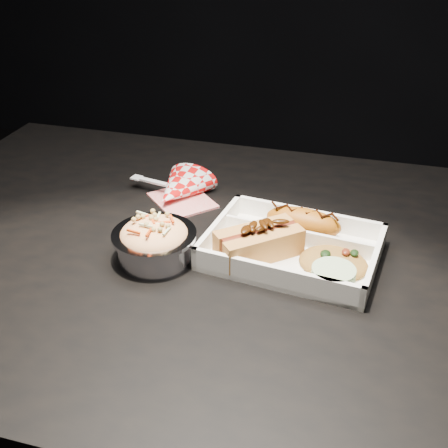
{
  "coord_description": "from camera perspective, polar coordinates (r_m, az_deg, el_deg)",
  "views": [
    {
      "loc": [
        0.19,
        -0.7,
        1.23
      ],
      "look_at": [
        0.0,
        -0.03,
        0.81
      ],
      "focal_mm": 45.0,
      "sensor_mm": 36.0,
      "label": 1
    }
  ],
  "objects": [
    {
      "name": "dining_table",
      "position": [
        0.92,
        0.28,
        -7.11
      ],
      "size": [
        1.2,
        0.8,
        0.75
      ],
      "color": "black",
      "rests_on": "ground"
    },
    {
      "name": "food_tray",
      "position": [
        0.85,
        6.97,
        -2.68
      ],
      "size": [
        0.27,
        0.21,
        0.04
      ],
      "rotation": [
        0.0,
        0.0,
        -0.12
      ],
      "color": "white",
      "rests_on": "dining_table"
    },
    {
      "name": "fried_pastry",
      "position": [
        0.89,
        8.06,
        0.2
      ],
      "size": [
        0.13,
        0.06,
        0.04
      ],
      "primitive_type": "ellipsoid",
      "rotation": [
        0.0,
        0.0,
        -0.12
      ],
      "color": "#A95A10",
      "rests_on": "food_tray"
    },
    {
      "name": "hotdog",
      "position": [
        0.83,
        3.56,
        -1.66
      ],
      "size": [
        0.13,
        0.13,
        0.06
      ],
      "rotation": [
        0.0,
        0.0,
        0.72
      ],
      "color": "#C68743",
      "rests_on": "food_tray"
    },
    {
      "name": "fried_rice_mound",
      "position": [
        0.82,
        11.12,
        -3.25
      ],
      "size": [
        0.11,
        0.09,
        0.03
      ],
      "primitive_type": "ellipsoid",
      "rotation": [
        0.0,
        0.0,
        -0.12
      ],
      "color": "#A4712F",
      "rests_on": "food_tray"
    },
    {
      "name": "cupcake_liner",
      "position": [
        0.78,
        11.01,
        -5.37
      ],
      "size": [
        0.06,
        0.06,
        0.03
      ],
      "primitive_type": "cylinder",
      "color": "#ADCA99",
      "rests_on": "food_tray"
    },
    {
      "name": "foil_coleslaw_cup",
      "position": [
        0.83,
        -7.08,
        -1.66
      ],
      "size": [
        0.12,
        0.12,
        0.07
      ],
      "color": "silver",
      "rests_on": "dining_table"
    },
    {
      "name": "napkin_fork",
      "position": [
        1.01,
        -4.64,
        3.49
      ],
      "size": [
        0.18,
        0.14,
        0.1
      ],
      "rotation": [
        0.0,
        0.0,
        -0.2
      ],
      "color": "red",
      "rests_on": "dining_table"
    }
  ]
}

